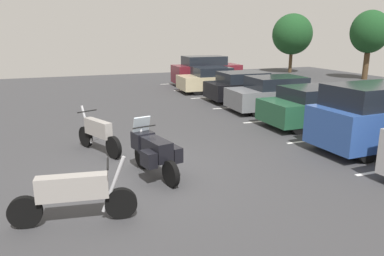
# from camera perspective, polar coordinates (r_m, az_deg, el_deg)

# --- Properties ---
(ground) EXTENTS (44.00, 44.00, 0.10)m
(ground) POSITION_cam_1_polar(r_m,az_deg,el_deg) (9.62, -6.62, -6.74)
(ground) COLOR #38383A
(motorcycle_touring) EXTENTS (2.05, 1.00, 1.37)m
(motorcycle_touring) POSITION_cam_1_polar(r_m,az_deg,el_deg) (9.07, -5.94, -3.44)
(motorcycle_touring) COLOR black
(motorcycle_touring) RESTS_ON ground
(motorcycle_second) EXTENTS (0.64, 2.29, 1.24)m
(motorcycle_second) POSITION_cam_1_polar(r_m,az_deg,el_deg) (7.20, -17.59, -9.68)
(motorcycle_second) COLOR black
(motorcycle_second) RESTS_ON ground
(motorcycle_third) EXTENTS (2.03, 1.01, 1.28)m
(motorcycle_third) POSITION_cam_1_polar(r_m,az_deg,el_deg) (11.12, -14.18, -0.87)
(motorcycle_third) COLOR black
(motorcycle_third) RESTS_ON ground
(parking_stripes) EXTENTS (26.02, 4.81, 0.01)m
(parking_stripes) POSITION_cam_1_polar(r_m,az_deg,el_deg) (14.67, 18.90, 0.28)
(parking_stripes) COLOR silver
(parking_stripes) RESTS_ON ground
(car_maroon) EXTENTS (1.86, 4.33, 1.89)m
(car_maroon) POSITION_cam_1_polar(r_m,az_deg,el_deg) (24.42, 2.16, 8.72)
(car_maroon) COLOR maroon
(car_maroon) RESTS_ON ground
(car_champagne) EXTENTS (2.09, 4.65, 1.43)m
(car_champagne) POSITION_cam_1_polar(r_m,az_deg,el_deg) (21.86, 3.83, 7.38)
(car_champagne) COLOR #C1B289
(car_champagne) RESTS_ON ground
(car_black) EXTENTS (2.01, 4.29, 1.46)m
(car_black) POSITION_cam_1_polar(r_m,az_deg,el_deg) (19.15, 8.49, 6.29)
(car_black) COLOR black
(car_black) RESTS_ON ground
(car_grey) EXTENTS (2.06, 4.77, 1.51)m
(car_grey) POSITION_cam_1_polar(r_m,az_deg,el_deg) (17.05, 13.25, 5.09)
(car_grey) COLOR slate
(car_grey) RESTS_ON ground
(car_green) EXTENTS (1.94, 4.24, 1.46)m
(car_green) POSITION_cam_1_polar(r_m,az_deg,el_deg) (14.66, 18.58, 3.18)
(car_green) COLOR #235638
(car_green) RESTS_ON ground
(tree_center_left) EXTENTS (2.68, 2.68, 4.90)m
(tree_center_left) POSITION_cam_1_polar(r_m,az_deg,el_deg) (30.19, 25.56, 13.10)
(tree_center_left) COLOR #4C3823
(tree_center_left) RESTS_ON ground
(tree_rear) EXTENTS (3.30, 3.30, 4.86)m
(tree_rear) POSITION_cam_1_polar(r_m,az_deg,el_deg) (33.12, 15.10, 13.69)
(tree_rear) COLOR #4C3823
(tree_rear) RESTS_ON ground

